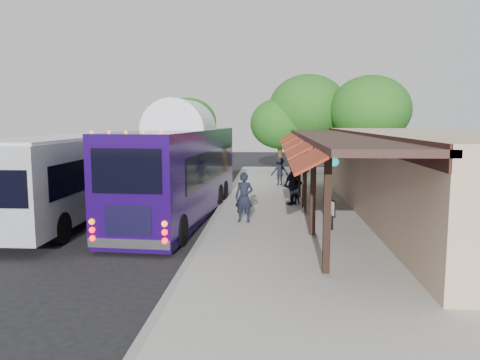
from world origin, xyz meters
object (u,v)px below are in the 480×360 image
(city_bus, at_px, (75,172))
(ped_d, at_px, (280,171))
(sign_board, at_px, (332,210))
(ped_c, at_px, (293,185))
(ped_a, at_px, (244,197))
(ped_b, at_px, (293,188))
(coach_bus, at_px, (180,167))

(city_bus, bearing_deg, ped_d, 45.71)
(ped_d, relative_size, sign_board, 1.53)
(ped_c, xyz_separation_m, sign_board, (1.18, -5.03, -0.21))
(ped_a, xyz_separation_m, ped_c, (2.06, 3.87, -0.02))
(city_bus, height_order, ped_a, city_bus)
(ped_a, bearing_deg, sign_board, -9.38)
(ped_b, bearing_deg, coach_bus, 7.21)
(ped_a, relative_size, sign_board, 1.76)
(ped_c, relative_size, sign_board, 1.74)
(ped_c, bearing_deg, sign_board, 60.06)
(coach_bus, distance_m, ped_c, 5.45)
(sign_board, bearing_deg, ped_a, 147.54)
(coach_bus, bearing_deg, ped_c, 28.76)
(city_bus, relative_size, ped_b, 8.42)
(coach_bus, height_order, ped_d, coach_bus)
(ped_a, bearing_deg, coach_bus, 160.31)
(city_bus, height_order, sign_board, city_bus)
(ped_c, relative_size, ped_d, 1.13)
(coach_bus, xyz_separation_m, sign_board, (6.03, -2.75, -1.22))
(ped_d, bearing_deg, ped_a, 69.51)
(ped_c, bearing_deg, coach_bus, -18.01)
(city_bus, xyz_separation_m, ped_b, (9.29, 2.89, -0.99))
(coach_bus, relative_size, ped_c, 6.52)
(ped_a, relative_size, ped_b, 1.27)
(ped_c, bearing_deg, city_bus, -27.87)
(ped_b, distance_m, ped_d, 6.38)
(ped_b, distance_m, sign_board, 5.51)
(ped_b, relative_size, ped_c, 0.80)
(coach_bus, bearing_deg, ped_b, 32.13)
(coach_bus, relative_size, ped_b, 8.16)
(city_bus, bearing_deg, ped_a, -11.30)
(ped_a, distance_m, ped_d, 10.71)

